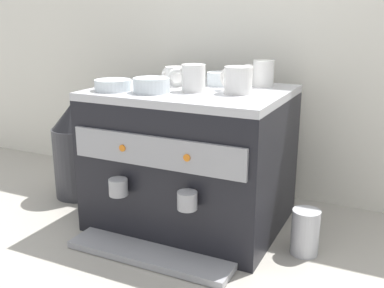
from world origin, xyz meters
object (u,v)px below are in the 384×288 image
(ceramic_cup_1, at_px, (262,73))
(espresso_machine, at_px, (191,158))
(ceramic_cup_0, at_px, (237,80))
(coffee_grinder, at_px, (76,150))
(ceramic_bowl_1, at_px, (221,79))
(ceramic_cup_2, at_px, (192,78))
(ceramic_bowl_2, at_px, (189,76))
(ceramic_bowl_0, at_px, (113,85))
(milk_pitcher, at_px, (305,232))
(ceramic_cup_3, at_px, (174,76))
(ceramic_bowl_3, at_px, (152,85))

(ceramic_cup_1, bearing_deg, espresso_machine, -139.96)
(ceramic_cup_0, bearing_deg, coffee_grinder, 177.83)
(ceramic_bowl_1, bearing_deg, ceramic_cup_1, 16.76)
(ceramic_cup_2, height_order, ceramic_bowl_2, ceramic_cup_2)
(ceramic_bowl_2, relative_size, coffee_grinder, 0.32)
(ceramic_bowl_0, xyz_separation_m, milk_pitcher, (0.60, 0.08, -0.40))
(ceramic_cup_0, height_order, ceramic_cup_3, ceramic_cup_0)
(ceramic_cup_3, relative_size, ceramic_bowl_1, 1.04)
(espresso_machine, xyz_separation_m, ceramic_bowl_2, (-0.08, 0.13, 0.25))
(ceramic_cup_0, distance_m, ceramic_bowl_1, 0.16)
(ceramic_cup_3, bearing_deg, ceramic_bowl_2, 90.60)
(ceramic_bowl_0, relative_size, ceramic_bowl_2, 0.96)
(ceramic_cup_3, bearing_deg, ceramic_bowl_1, 33.53)
(espresso_machine, height_order, ceramic_bowl_2, ceramic_bowl_2)
(milk_pitcher, bearing_deg, ceramic_bowl_0, -172.58)
(ceramic_cup_3, xyz_separation_m, ceramic_bowl_3, (-0.00, -0.14, -0.01))
(espresso_machine, xyz_separation_m, ceramic_bowl_1, (0.05, 0.11, 0.25))
(ceramic_cup_2, relative_size, ceramic_bowl_3, 1.00)
(ceramic_cup_1, xyz_separation_m, ceramic_bowl_1, (-0.13, -0.04, -0.02))
(ceramic_cup_1, bearing_deg, ceramic_cup_3, -154.22)
(ceramic_cup_0, bearing_deg, ceramic_bowl_3, -157.12)
(ceramic_cup_2, height_order, ceramic_cup_3, ceramic_cup_2)
(espresso_machine, height_order, ceramic_cup_0, ceramic_cup_0)
(coffee_grinder, bearing_deg, ceramic_bowl_0, -26.65)
(ceramic_bowl_1, height_order, milk_pitcher, ceramic_bowl_1)
(ceramic_bowl_0, bearing_deg, ceramic_cup_3, 51.19)
(milk_pitcher, bearing_deg, coffee_grinder, 175.72)
(ceramic_cup_2, bearing_deg, ceramic_bowl_0, -158.48)
(ceramic_cup_2, distance_m, ceramic_bowl_3, 0.12)
(ceramic_bowl_3, bearing_deg, ceramic_bowl_2, 89.48)
(ceramic_cup_3, relative_size, ceramic_bowl_3, 0.88)
(espresso_machine, xyz_separation_m, ceramic_cup_3, (-0.08, 0.03, 0.26))
(ceramic_bowl_0, distance_m, ceramic_bowl_3, 0.13)
(espresso_machine, relative_size, ceramic_cup_1, 5.34)
(ceramic_bowl_1, bearing_deg, espresso_machine, -115.25)
(ceramic_cup_0, relative_size, coffee_grinder, 0.32)
(ceramic_bowl_3, relative_size, milk_pitcher, 0.81)
(ceramic_cup_3, height_order, milk_pitcher, ceramic_cup_3)
(coffee_grinder, bearing_deg, milk_pitcher, -4.28)
(espresso_machine, distance_m, ceramic_bowl_0, 0.35)
(ceramic_bowl_3, relative_size, coffee_grinder, 0.30)
(ceramic_bowl_2, bearing_deg, ceramic_bowl_3, -90.52)
(ceramic_bowl_2, bearing_deg, ceramic_bowl_1, -8.91)
(ceramic_cup_2, xyz_separation_m, ceramic_bowl_2, (-0.10, 0.18, -0.02))
(ceramic_bowl_1, bearing_deg, ceramic_cup_3, -146.47)
(coffee_grinder, relative_size, milk_pitcher, 2.71)
(ceramic_bowl_1, distance_m, milk_pitcher, 0.56)
(ceramic_cup_2, xyz_separation_m, milk_pitcher, (0.38, -0.01, -0.43))
(coffee_grinder, bearing_deg, espresso_machine, -1.42)
(ceramic_cup_2, bearing_deg, ceramic_cup_3, 143.85)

